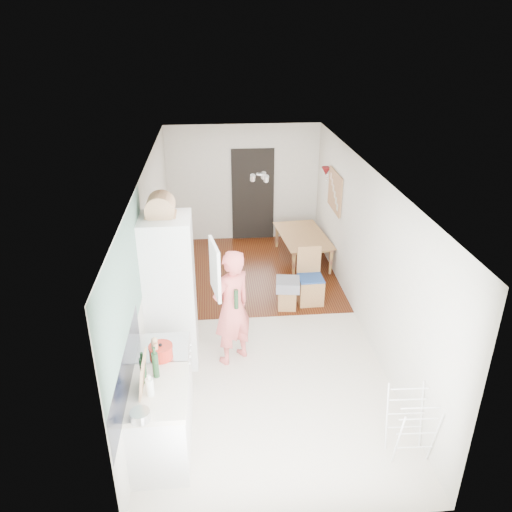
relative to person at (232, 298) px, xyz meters
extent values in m
cube|color=beige|center=(0.45, 0.86, -1.00)|extent=(3.20, 7.00, 0.01)
cube|color=#532B0E|center=(0.45, 2.71, -0.99)|extent=(3.20, 3.30, 0.01)
cube|color=gray|center=(-1.14, -1.14, 0.85)|extent=(0.02, 3.00, 1.30)
cube|color=black|center=(-1.13, -1.69, 0.15)|extent=(0.02, 1.90, 0.50)
cube|color=black|center=(0.65, 4.34, 0.00)|extent=(0.90, 0.04, 2.00)
cube|color=white|center=(-0.85, -1.69, -0.57)|extent=(0.60, 0.90, 0.86)
cube|color=beige|center=(-0.85, -1.69, -0.11)|extent=(0.62, 0.92, 0.06)
cube|color=white|center=(-0.85, -0.94, -0.56)|extent=(0.60, 0.60, 0.88)
cube|color=silver|center=(-0.85, -0.94, -0.10)|extent=(0.60, 0.60, 0.04)
cube|color=white|center=(-0.82, 0.08, 0.08)|extent=(0.66, 0.66, 2.15)
cube|color=white|center=(-0.21, -0.22, 0.55)|extent=(0.14, 0.56, 0.70)
cube|color=white|center=(-0.51, 0.08, 0.55)|extent=(0.02, 0.52, 0.66)
cube|color=tan|center=(2.03, 2.76, 0.55)|extent=(0.03, 0.90, 0.70)
cube|color=#AD8743|center=(2.02, 2.76, 0.55)|extent=(0.00, 0.94, 0.74)
cone|color=maroon|center=(1.99, 3.41, 0.75)|extent=(0.18, 0.18, 0.16)
imported|color=#E4635F|center=(0.00, 0.00, 0.00)|extent=(0.87, 0.82, 2.00)
imported|color=#AD8743|center=(1.57, 3.13, -0.76)|extent=(0.86, 1.40, 0.47)
cube|color=slate|center=(0.96, 1.27, -0.53)|extent=(0.43, 0.43, 0.17)
cylinder|color=red|center=(-0.85, -1.14, 0.00)|extent=(0.29, 0.29, 0.16)
cylinder|color=silver|center=(-0.97, -2.10, -0.03)|extent=(0.24, 0.24, 0.10)
cylinder|color=#1C3B1F|center=(0.05, -0.15, 0.06)|extent=(0.06, 0.06, 0.27)
cylinder|color=#1C3B1F|center=(-0.87, -1.47, 0.07)|extent=(0.08, 0.08, 0.30)
cylinder|color=#1C3B1F|center=(-0.99, -1.55, 0.07)|extent=(0.08, 0.08, 0.30)
cylinder|color=silver|center=(-0.91, -1.76, 0.02)|extent=(0.09, 0.09, 0.20)
cylinder|color=tan|center=(-0.90, -1.19, 0.04)|extent=(0.07, 0.07, 0.24)
cylinder|color=tan|center=(-0.91, -1.18, 0.02)|extent=(0.07, 0.07, 0.21)
camera|label=1|loc=(-0.19, -5.82, 3.36)|focal=35.00mm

